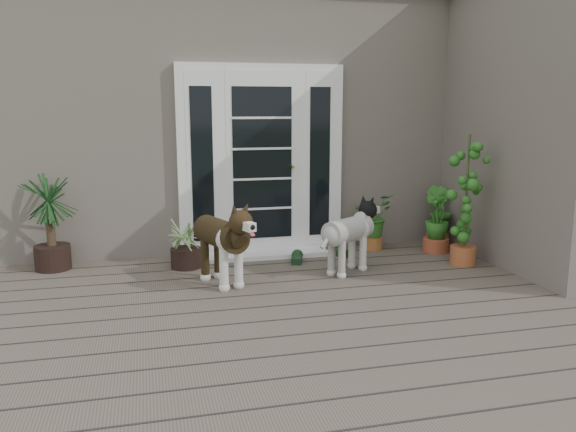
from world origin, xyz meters
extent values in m
cube|color=#6B5B4C|center=(0.00, 0.40, 0.06)|extent=(6.20, 4.60, 0.12)
cube|color=#665E54|center=(0.00, 4.65, 1.55)|extent=(7.40, 4.00, 3.10)
cube|color=#2D2826|center=(0.00, 4.65, 3.20)|extent=(7.60, 4.20, 0.20)
cube|color=#665E54|center=(2.90, 1.50, 1.55)|extent=(1.60, 2.40, 3.10)
cube|color=white|center=(-0.20, 2.60, 1.19)|extent=(1.90, 0.14, 2.15)
cube|color=white|center=(-0.20, 2.40, 0.14)|extent=(1.60, 0.40, 0.05)
imported|color=#285F1B|center=(1.10, 2.40, 0.41)|extent=(0.63, 0.63, 0.59)
imported|color=#19591A|center=(1.93, 2.36, 0.38)|extent=(0.49, 0.49, 0.53)
imported|color=#21641C|center=(1.78, 2.11, 0.37)|extent=(0.46, 0.46, 0.51)
camera|label=1|loc=(-1.49, -3.87, 1.81)|focal=35.99mm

